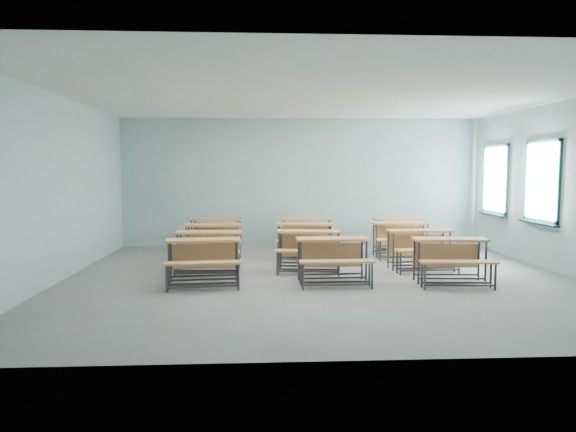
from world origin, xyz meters
name	(u,v)px	position (x,y,z in m)	size (l,w,h in m)	color
room	(324,188)	(0.08, 0.03, 1.60)	(9.04, 8.04, 3.24)	gray
desk_unit_r0c0	(203,255)	(-1.99, -0.47, 0.51)	(1.28, 0.91, 0.76)	#BE7A44
desk_unit_r0c1	(333,253)	(0.18, -0.46, 0.51)	(1.24, 0.85, 0.76)	#BE7A44
desk_unit_r0c2	(452,254)	(2.16, -0.61, 0.51)	(1.27, 0.90, 0.76)	#BE7A44
desk_unit_r1c0	(208,245)	(-2.03, 0.61, 0.51)	(1.23, 0.83, 0.76)	#BE7A44
desk_unit_r1c1	(309,244)	(-0.13, 0.63, 0.51)	(1.31, 0.96, 0.76)	#BE7A44
desk_unit_r1c2	(421,243)	(2.04, 0.64, 0.51)	(1.27, 0.89, 0.76)	#BE7A44
desk_unit_r2c0	(213,236)	(-2.05, 1.89, 0.51)	(1.24, 0.84, 0.76)	#BE7A44
desk_unit_r2c1	(305,235)	(-0.09, 1.97, 0.51)	(1.26, 0.89, 0.76)	#BE7A44
desk_unit_r2c2	(401,234)	(2.04, 2.03, 0.51)	(1.24, 0.85, 0.76)	#BE7A44
desk_unit_r3c0	(215,229)	(-2.11, 3.17, 0.51)	(1.32, 0.98, 0.76)	#BE7A44
desk_unit_r3c1	(307,228)	(0.08, 3.29, 0.51)	(1.25, 0.87, 0.76)	#BE7A44
desk_unit_r3c2	(400,229)	(2.30, 3.08, 0.51)	(1.27, 0.90, 0.76)	#BE7A44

